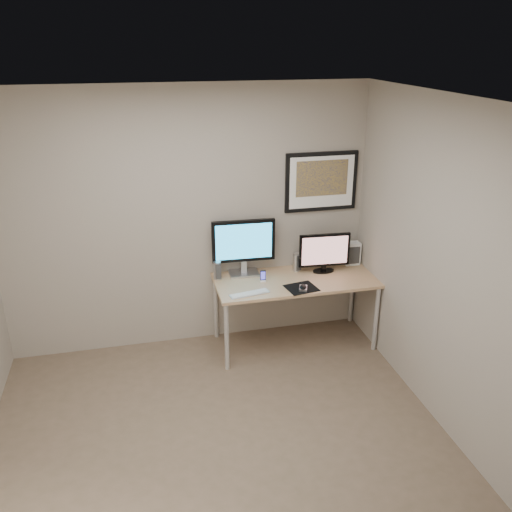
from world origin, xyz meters
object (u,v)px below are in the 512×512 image
object	(u,v)px
speaker_right	(297,262)
phone_dock	(263,276)
speaker_left	(217,270)
keyboard	(249,294)
framed_art	(321,182)
monitor_tv	(324,252)
fan_unit	(352,253)
desk	(295,285)
monitor_large	(244,245)

from	to	relation	value
speaker_right	phone_dock	world-z (taller)	speaker_right
speaker_left	keyboard	size ratio (longest dim) A/B	0.49
speaker_right	phone_dock	xyz separation A→B (m)	(-0.40, -0.18, -0.04)
framed_art	monitor_tv	size ratio (longest dim) A/B	1.43
monitor_tv	fan_unit	world-z (taller)	monitor_tv
desk	keyboard	bearing A→B (deg)	-156.38
monitor_large	speaker_left	xyz separation A→B (m)	(-0.28, -0.05, -0.23)
phone_dock	framed_art	bearing A→B (deg)	31.08
monitor_tv	speaker_left	size ratio (longest dim) A/B	2.83
keyboard	fan_unit	world-z (taller)	fan_unit
monitor_large	speaker_left	distance (m)	0.36
monitor_tv	keyboard	size ratio (longest dim) A/B	1.39
speaker_right	phone_dock	distance (m)	0.44
monitor_tv	phone_dock	bearing A→B (deg)	-169.20
framed_art	monitor_tv	xyz separation A→B (m)	(-0.02, -0.23, -0.67)
monitor_tv	speaker_right	bearing A→B (deg)	163.81
keyboard	framed_art	bearing A→B (deg)	22.19
phone_dock	fan_unit	xyz separation A→B (m)	(1.02, 0.22, 0.06)
desk	speaker_right	bearing A→B (deg)	69.59
monitor_tv	keyboard	bearing A→B (deg)	-155.09
monitor_tv	fan_unit	bearing A→B (deg)	23.75
monitor_tv	speaker_right	world-z (taller)	monitor_tv
desk	monitor_large	xyz separation A→B (m)	(-0.47, 0.24, 0.38)
desk	phone_dock	bearing A→B (deg)	176.05
monitor_tv	fan_unit	size ratio (longest dim) A/B	2.19
phone_dock	keyboard	xyz separation A→B (m)	(-0.19, -0.25, -0.05)
desk	framed_art	size ratio (longest dim) A/B	2.13
desk	phone_dock	world-z (taller)	phone_dock
speaker_left	speaker_right	size ratio (longest dim) A/B	0.95
keyboard	fan_unit	bearing A→B (deg)	10.45
framed_art	monitor_large	size ratio (longest dim) A/B	1.18
speaker_left	framed_art	bearing A→B (deg)	1.18
desk	monitor_large	distance (m)	0.65
desk	keyboard	world-z (taller)	keyboard
speaker_right	fan_unit	xyz separation A→B (m)	(0.62, 0.04, 0.02)
framed_art	phone_dock	size ratio (longest dim) A/B	6.34
phone_dock	monitor_large	bearing A→B (deg)	130.96
framed_art	desk	bearing A→B (deg)	-136.54
framed_art	keyboard	xyz separation A→B (m)	(-0.87, -0.56, -0.88)
framed_art	phone_dock	distance (m)	1.12
speaker_left	desk	bearing A→B (deg)	-20.17
monitor_large	keyboard	world-z (taller)	monitor_large
monitor_large	phone_dock	bearing A→B (deg)	-53.36
keyboard	monitor_large	bearing A→B (deg)	73.75
speaker_left	speaker_right	world-z (taller)	speaker_right
phone_dock	keyboard	size ratio (longest dim) A/B	0.31
desk	speaker_right	distance (m)	0.27
monitor_large	fan_unit	distance (m)	1.19
framed_art	fan_unit	bearing A→B (deg)	-14.94
framed_art	fan_unit	world-z (taller)	framed_art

